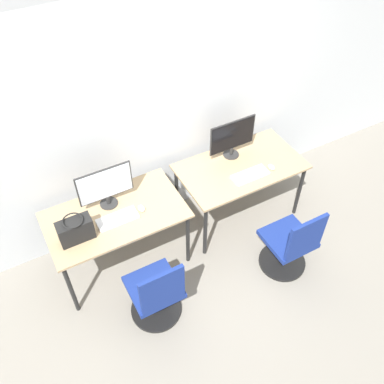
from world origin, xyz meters
TOP-DOWN VIEW (x-y plane):
  - ground_plane at (0.00, 0.00)m, footprint 20.00×20.00m
  - wall_back at (0.00, 0.85)m, footprint 12.00×0.05m
  - desk_left at (-0.69, 0.36)m, footprint 1.29×0.73m
  - monitor_left at (-0.69, 0.51)m, footprint 0.52×0.17m
  - keyboard_left at (-0.69, 0.29)m, footprint 0.38×0.16m
  - mouse_left at (-0.45, 0.30)m, footprint 0.06×0.09m
  - office_chair_left at (-0.64, -0.37)m, footprint 0.48×0.48m
  - desk_right at (0.69, 0.36)m, footprint 1.29×0.73m
  - monitor_right at (0.69, 0.56)m, footprint 0.52×0.17m
  - keyboard_right at (0.69, 0.19)m, footprint 0.38×0.16m
  - mouse_right at (0.94, 0.18)m, footprint 0.06×0.09m
  - office_chair_right at (0.74, -0.50)m, footprint 0.48×0.48m
  - handbag at (-1.08, 0.25)m, footprint 0.30×0.18m

SIDE VIEW (x-z plane):
  - ground_plane at x=0.00m, z-range 0.00..0.00m
  - office_chair_left at x=-0.64m, z-range -0.09..0.78m
  - office_chair_right at x=0.74m, z-range -0.09..0.78m
  - desk_left at x=-0.69m, z-range 0.29..1.03m
  - desk_right at x=0.69m, z-range 0.29..1.03m
  - keyboard_left at x=-0.69m, z-range 0.73..0.75m
  - keyboard_right at x=0.69m, z-range 0.73..0.75m
  - mouse_left at x=-0.45m, z-range 0.73..0.77m
  - mouse_right at x=0.94m, z-range 0.73..0.77m
  - handbag at x=-1.08m, z-range 0.73..0.97m
  - monitor_left at x=-0.69m, z-range 0.75..1.18m
  - monitor_right at x=0.69m, z-range 0.75..1.18m
  - wall_back at x=0.00m, z-range 0.00..2.80m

